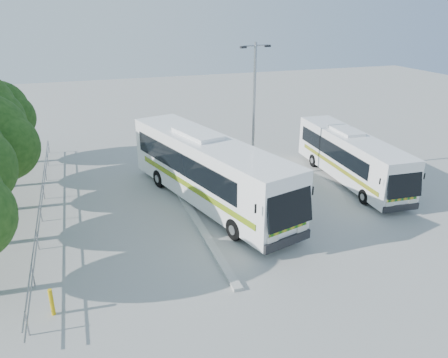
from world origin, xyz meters
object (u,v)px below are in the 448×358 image
object	(u,v)px
coach_adjacent	(351,156)
bollard	(52,302)
tree_far_e	(0,110)
coach_main	(209,169)
lamppost	(254,106)

from	to	relation	value
coach_adjacent	bollard	world-z (taller)	coach_adjacent
tree_far_e	coach_adjacent	bearing A→B (deg)	-26.31
coach_main	tree_far_e	bearing A→B (deg)	121.08
coach_adjacent	lamppost	xyz separation A→B (m)	(-5.70, 2.50, 3.08)
tree_far_e	lamppost	world-z (taller)	lamppost
coach_adjacent	lamppost	bearing A→B (deg)	159.65
tree_far_e	lamppost	xyz separation A→B (m)	(15.49, -7.97, 0.85)
bollard	tree_far_e	bearing A→B (deg)	100.46
tree_far_e	coach_adjacent	distance (m)	23.75
tree_far_e	bollard	size ratio (longest dim) A/B	5.44
bollard	lamppost	bearing A→B (deg)	40.78
coach_main	lamppost	distance (m)	5.52
lamppost	bollard	distance (m)	16.51
coach_main	lamppost	size ratio (longest dim) A/B	1.60
coach_adjacent	tree_far_e	bearing A→B (deg)	157.03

